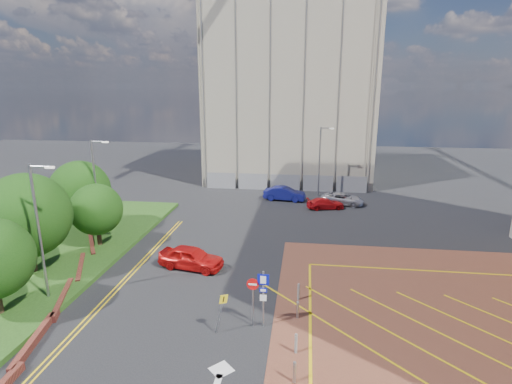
% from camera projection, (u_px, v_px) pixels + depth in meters
% --- Properties ---
extents(ground, '(140.00, 140.00, 0.00)m').
position_uv_depth(ground, '(251.00, 337.00, 20.40)').
color(ground, black).
rests_on(ground, ground).
extents(grass_bed, '(14.00, 32.00, 0.30)m').
position_uv_depth(grass_bed, '(12.00, 265.00, 28.33)').
color(grass_bed, '#224516').
rests_on(grass_bed, ground).
extents(retaining_wall, '(6.06, 20.33, 0.40)m').
position_uv_depth(retaining_wall, '(60.00, 298.00, 23.72)').
color(retaining_wall, maroon).
rests_on(retaining_wall, ground).
extents(tree_b, '(5.60, 5.60, 6.74)m').
position_uv_depth(tree_b, '(27.00, 216.00, 26.02)').
color(tree_b, '#3D2B1C').
rests_on(tree_b, grass_bed).
extents(tree_c, '(4.00, 4.00, 4.90)m').
position_uv_depth(tree_c, '(96.00, 209.00, 30.83)').
color(tree_c, '#3D2B1C').
rests_on(tree_c, grass_bed).
extents(tree_d, '(5.00, 5.00, 6.08)m').
position_uv_depth(tree_d, '(80.00, 190.00, 33.90)').
color(tree_d, '#3D2B1C').
rests_on(tree_d, grass_bed).
extents(lamp_left_near, '(1.53, 0.16, 8.00)m').
position_uv_depth(lamp_left_near, '(40.00, 227.00, 22.65)').
color(lamp_left_near, '#9EA0A8').
rests_on(lamp_left_near, grass_bed).
extents(lamp_left_far, '(1.53, 0.16, 8.00)m').
position_uv_depth(lamp_left_far, '(96.00, 185.00, 32.49)').
color(lamp_left_far, '#9EA0A8').
rests_on(lamp_left_far, grass_bed).
extents(lamp_back, '(1.53, 0.16, 8.00)m').
position_uv_depth(lamp_back, '(320.00, 159.00, 45.63)').
color(lamp_back, '#9EA0A8').
rests_on(lamp_back, ground).
extents(sign_cluster, '(1.17, 0.12, 3.20)m').
position_uv_depth(sign_cluster, '(259.00, 293.00, 20.81)').
color(sign_cluster, '#9EA0A8').
rests_on(sign_cluster, ground).
extents(warning_sign, '(0.70, 0.41, 2.25)m').
position_uv_depth(warning_sign, '(221.00, 309.00, 20.31)').
color(warning_sign, '#9EA0A8').
rests_on(warning_sign, ground).
extents(bollard_row, '(0.14, 11.14, 0.90)m').
position_uv_depth(bollard_row, '(295.00, 353.00, 18.40)').
color(bollard_row, '#9EA0A8').
rests_on(bollard_row, forecourt).
extents(construction_building, '(21.20, 19.20, 22.00)m').
position_uv_depth(construction_building, '(290.00, 97.00, 55.94)').
color(construction_building, gray).
rests_on(construction_building, ground).
extents(construction_fence, '(21.60, 0.06, 2.00)m').
position_uv_depth(construction_fence, '(293.00, 183.00, 48.79)').
color(construction_fence, gray).
rests_on(construction_fence, ground).
extents(car_red_left, '(4.87, 2.67, 1.57)m').
position_uv_depth(car_red_left, '(191.00, 257.00, 27.97)').
color(car_red_left, red).
rests_on(car_red_left, ground).
extents(car_blue_back, '(4.80, 2.18, 1.53)m').
position_uv_depth(car_blue_back, '(285.00, 194.00, 44.74)').
color(car_blue_back, navy).
rests_on(car_blue_back, ground).
extents(car_red_back, '(4.15, 2.45, 1.13)m').
position_uv_depth(car_red_back, '(325.00, 203.00, 41.66)').
color(car_red_back, red).
rests_on(car_red_back, ground).
extents(car_silver_back, '(4.89, 3.13, 1.26)m').
position_uv_depth(car_silver_back, '(343.00, 199.00, 43.20)').
color(car_silver_back, silver).
rests_on(car_silver_back, ground).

